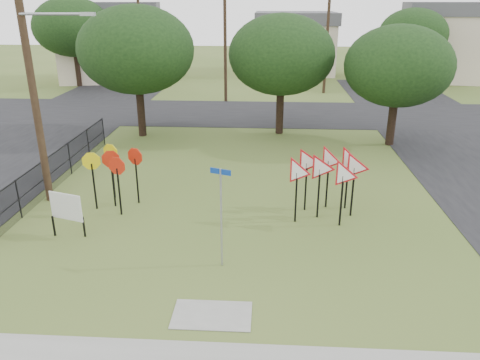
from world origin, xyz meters
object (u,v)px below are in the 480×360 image
yield_sign_cluster (329,169)px  info_board (66,208)px  street_name_sign (221,212)px  stop_sign_cluster (114,164)px

yield_sign_cluster → info_board: (-8.80, -2.22, -0.77)m
yield_sign_cluster → info_board: size_ratio=1.93×
street_name_sign → stop_sign_cluster: 6.03m
street_name_sign → stop_sign_cluster: (-4.46, 4.07, -0.07)m
stop_sign_cluster → info_board: size_ratio=1.45×
street_name_sign → yield_sign_cluster: street_name_sign is taller
info_board → street_name_sign: bearing=-16.0°
stop_sign_cluster → yield_sign_cluster: yield_sign_cluster is taller
street_name_sign → info_board: (-5.30, 1.52, -0.73)m
street_name_sign → info_board: bearing=164.0°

